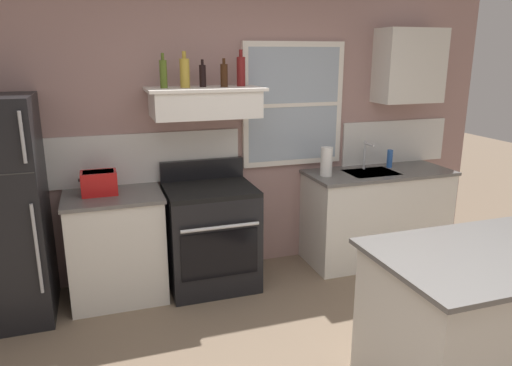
{
  "coord_description": "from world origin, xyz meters",
  "views": [
    {
      "loc": [
        -1.12,
        -2.0,
        2.02
      ],
      "look_at": [
        -0.05,
        1.2,
        1.1
      ],
      "focal_mm": 33.48,
      "sensor_mm": 36.0,
      "label": 1
    }
  ],
  "objects_px": {
    "bottle_balsamic_dark": "(203,75)",
    "dish_soap_bottle": "(390,159)",
    "bottle_brown_stout": "(224,75)",
    "toaster": "(99,182)",
    "kitchen_island": "(485,321)",
    "bottle_champagne_gold_foil": "(185,72)",
    "bottle_olive_oil_square": "(163,73)",
    "paper_towel_roll": "(326,162)",
    "bottle_red_label_wine": "(241,71)",
    "stove_range": "(211,235)"
  },
  "relations": [
    {
      "from": "toaster",
      "to": "bottle_balsamic_dark",
      "type": "relative_size",
      "value": 1.32
    },
    {
      "from": "bottle_balsamic_dark",
      "to": "dish_soap_bottle",
      "type": "bearing_deg",
      "value": -0.33
    },
    {
      "from": "bottle_balsamic_dark",
      "to": "bottle_red_label_wine",
      "type": "xyz_separation_m",
      "value": [
        0.34,
        0.0,
        0.03
      ]
    },
    {
      "from": "bottle_balsamic_dark",
      "to": "dish_soap_bottle",
      "type": "height_order",
      "value": "bottle_balsamic_dark"
    },
    {
      "from": "kitchen_island",
      "to": "bottle_champagne_gold_foil",
      "type": "bearing_deg",
      "value": 125.37
    },
    {
      "from": "stove_range",
      "to": "bottle_olive_oil_square",
      "type": "bearing_deg",
      "value": 162.86
    },
    {
      "from": "toaster",
      "to": "bottle_brown_stout",
      "type": "relative_size",
      "value": 1.27
    },
    {
      "from": "stove_range",
      "to": "bottle_red_label_wine",
      "type": "xyz_separation_m",
      "value": [
        0.34,
        0.15,
        1.41
      ]
    },
    {
      "from": "dish_soap_bottle",
      "to": "paper_towel_roll",
      "type": "bearing_deg",
      "value": -172.44
    },
    {
      "from": "bottle_olive_oil_square",
      "to": "paper_towel_roll",
      "type": "bearing_deg",
      "value": -2.54
    },
    {
      "from": "bottle_red_label_wine",
      "to": "kitchen_island",
      "type": "xyz_separation_m",
      "value": [
        0.92,
        -2.02,
        -1.42
      ]
    },
    {
      "from": "bottle_champagne_gold_foil",
      "to": "kitchen_island",
      "type": "relative_size",
      "value": 0.21
    },
    {
      "from": "bottle_balsamic_dark",
      "to": "bottle_brown_stout",
      "type": "xyz_separation_m",
      "value": [
        0.17,
        -0.05,
        0.0
      ]
    },
    {
      "from": "bottle_olive_oil_square",
      "to": "bottle_champagne_gold_foil",
      "type": "relative_size",
      "value": 0.95
    },
    {
      "from": "bottle_olive_oil_square",
      "to": "bottle_red_label_wine",
      "type": "height_order",
      "value": "bottle_red_label_wine"
    },
    {
      "from": "toaster",
      "to": "paper_towel_roll",
      "type": "distance_m",
      "value": 2.02
    },
    {
      "from": "bottle_balsamic_dark",
      "to": "dish_soap_bottle",
      "type": "distance_m",
      "value": 2.06
    },
    {
      "from": "bottle_olive_oil_square",
      "to": "dish_soap_bottle",
      "type": "xyz_separation_m",
      "value": [
        2.21,
        0.04,
        -0.86
      ]
    },
    {
      "from": "stove_range",
      "to": "paper_towel_roll",
      "type": "bearing_deg",
      "value": 1.9
    },
    {
      "from": "stove_range",
      "to": "bottle_olive_oil_square",
      "type": "distance_m",
      "value": 1.44
    },
    {
      "from": "dish_soap_bottle",
      "to": "bottle_brown_stout",
      "type": "bearing_deg",
      "value": -178.77
    },
    {
      "from": "toaster",
      "to": "bottle_champagne_gold_foil",
      "type": "xyz_separation_m",
      "value": [
        0.74,
        0.04,
        0.86
      ]
    },
    {
      "from": "bottle_olive_oil_square",
      "to": "bottle_brown_stout",
      "type": "bearing_deg",
      "value": -0.15
    },
    {
      "from": "stove_range",
      "to": "kitchen_island",
      "type": "distance_m",
      "value": 2.25
    },
    {
      "from": "toaster",
      "to": "kitchen_island",
      "type": "xyz_separation_m",
      "value": [
        2.15,
        -1.94,
        -0.55
      ]
    },
    {
      "from": "toaster",
      "to": "bottle_champagne_gold_foil",
      "type": "height_order",
      "value": "bottle_champagne_gold_foil"
    },
    {
      "from": "toaster",
      "to": "bottle_brown_stout",
      "type": "bearing_deg",
      "value": 1.46
    },
    {
      "from": "bottle_red_label_wine",
      "to": "kitchen_island",
      "type": "relative_size",
      "value": 0.22
    },
    {
      "from": "bottle_balsamic_dark",
      "to": "bottle_brown_stout",
      "type": "bearing_deg",
      "value": -15.41
    },
    {
      "from": "stove_range",
      "to": "bottle_balsamic_dark",
      "type": "relative_size",
      "value": 4.84
    },
    {
      "from": "bottle_champagne_gold_foil",
      "to": "paper_towel_roll",
      "type": "relative_size",
      "value": 1.08
    },
    {
      "from": "stove_range",
      "to": "paper_towel_roll",
      "type": "relative_size",
      "value": 4.04
    },
    {
      "from": "paper_towel_roll",
      "to": "stove_range",
      "type": "bearing_deg",
      "value": -178.1
    },
    {
      "from": "kitchen_island",
      "to": "toaster",
      "type": "bearing_deg",
      "value": 137.89
    },
    {
      "from": "bottle_olive_oil_square",
      "to": "bottle_red_label_wine",
      "type": "bearing_deg",
      "value": 4.3
    },
    {
      "from": "stove_range",
      "to": "kitchen_island",
      "type": "xyz_separation_m",
      "value": [
        1.26,
        -1.87,
        -0.01
      ]
    },
    {
      "from": "bottle_champagne_gold_foil",
      "to": "bottle_red_label_wine",
      "type": "bearing_deg",
      "value": 4.08
    },
    {
      "from": "stove_range",
      "to": "bottle_olive_oil_square",
      "type": "relative_size",
      "value": 3.93
    },
    {
      "from": "bottle_brown_stout",
      "to": "bottle_balsamic_dark",
      "type": "bearing_deg",
      "value": 164.59
    },
    {
      "from": "stove_range",
      "to": "bottle_red_label_wine",
      "type": "relative_size",
      "value": 3.57
    },
    {
      "from": "toaster",
      "to": "stove_range",
      "type": "height_order",
      "value": "toaster"
    },
    {
      "from": "bottle_olive_oil_square",
      "to": "dish_soap_bottle",
      "type": "bearing_deg",
      "value": 0.92
    },
    {
      "from": "kitchen_island",
      "to": "dish_soap_bottle",
      "type": "bearing_deg",
      "value": 72.74
    },
    {
      "from": "bottle_brown_stout",
      "to": "kitchen_island",
      "type": "distance_m",
      "value": 2.64
    },
    {
      "from": "bottle_balsamic_dark",
      "to": "paper_towel_roll",
      "type": "height_order",
      "value": "bottle_balsamic_dark"
    },
    {
      "from": "toaster",
      "to": "bottle_brown_stout",
      "type": "distance_m",
      "value": 1.36
    },
    {
      "from": "bottle_brown_stout",
      "to": "paper_towel_roll",
      "type": "distance_m",
      "value": 1.25
    },
    {
      "from": "bottle_brown_stout",
      "to": "toaster",
      "type": "bearing_deg",
      "value": -178.54
    },
    {
      "from": "stove_range",
      "to": "bottle_balsamic_dark",
      "type": "bearing_deg",
      "value": 89.82
    },
    {
      "from": "toaster",
      "to": "bottle_red_label_wine",
      "type": "height_order",
      "value": "bottle_red_label_wine"
    }
  ]
}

